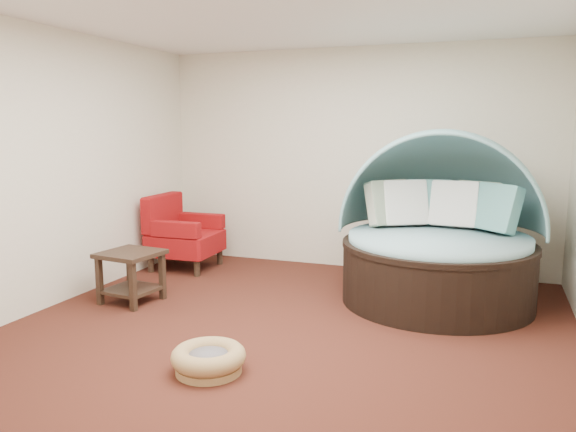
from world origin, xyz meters
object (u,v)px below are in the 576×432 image
(canopy_daybed, at_px, (439,222))
(red_armchair, at_px, (181,235))
(side_table, at_px, (131,269))
(pet_basket, at_px, (209,359))

(canopy_daybed, xyz_separation_m, red_armchair, (-3.24, 0.24, -0.40))
(red_armchair, height_order, side_table, red_armchair)
(canopy_daybed, xyz_separation_m, pet_basket, (-1.42, -2.45, -0.73))
(canopy_daybed, height_order, pet_basket, canopy_daybed)
(pet_basket, height_order, side_table, side_table)
(pet_basket, bearing_deg, canopy_daybed, 59.82)
(canopy_daybed, relative_size, red_armchair, 2.29)
(pet_basket, bearing_deg, side_table, 141.40)
(pet_basket, bearing_deg, red_armchair, 124.05)
(canopy_daybed, bearing_deg, side_table, -161.10)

